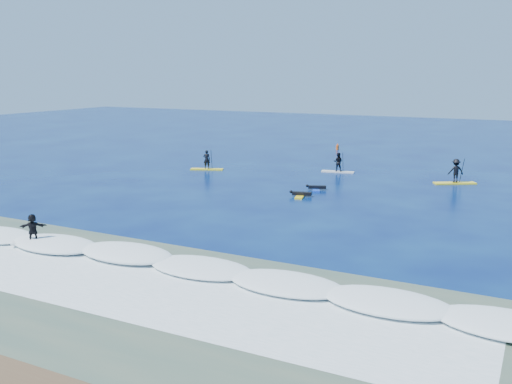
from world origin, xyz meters
The scene contains 11 objects.
ground centered at (0.00, 0.00, 0.00)m, with size 160.00×160.00×0.00m, color #030F47.
shallow_water centered at (0.00, -14.00, 0.01)m, with size 90.00×13.00×0.01m, color #3B5042.
breaking_wave centered at (0.00, -10.00, 0.00)m, with size 40.00×6.00×0.30m, color white.
whitewater centered at (0.00, -13.00, 0.00)m, with size 34.00×5.00×0.02m, color silver.
sup_paddler_left centered at (-8.37, 11.93, 0.61)m, with size 2.86×1.71×1.97m.
sup_paddler_center centered at (2.14, 15.82, 0.71)m, with size 2.80×1.14×1.91m.
sup_paddler_right centered at (11.67, 15.08, 0.85)m, with size 3.09×2.24×2.19m.
prone_paddler_near centered at (3.05, 5.58, 0.14)m, with size 1.52×1.98×0.40m.
prone_paddler_far centered at (3.17, 8.13, 0.13)m, with size 1.41×1.88×0.38m.
wave_surfer centered at (-4.06, -10.73, 0.83)m, with size 1.94×1.68×1.46m.
marker_buoy centered at (-2.60, 29.38, 0.32)m, with size 0.31×0.31×0.75m.
Camera 1 is at (17.53, -29.35, 8.23)m, focal length 40.00 mm.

